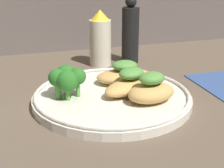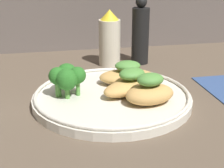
{
  "view_description": "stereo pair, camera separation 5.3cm",
  "coord_description": "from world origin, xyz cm",
  "px_view_note": "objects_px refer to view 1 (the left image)",
  "views": [
    {
      "loc": [
        -16.13,
        -52.39,
        24.2
      ],
      "look_at": [
        0.0,
        0.0,
        3.4
      ],
      "focal_mm": 55.0,
      "sensor_mm": 36.0,
      "label": 1
    },
    {
      "loc": [
        -10.96,
        -53.72,
        24.2
      ],
      "look_at": [
        0.0,
        0.0,
        3.4
      ],
      "focal_mm": 55.0,
      "sensor_mm": 36.0,
      "label": 2
    }
  ],
  "objects_px": {
    "broccoli_bunch": "(67,78)",
    "sauce_bottle": "(100,39)",
    "plate": "(112,97)",
    "pepper_grinder": "(130,33)"
  },
  "relations": [
    {
      "from": "broccoli_bunch",
      "to": "pepper_grinder",
      "type": "xyz_separation_m",
      "value": [
        0.19,
        0.2,
        0.02
      ]
    },
    {
      "from": "broccoli_bunch",
      "to": "sauce_bottle",
      "type": "bearing_deg",
      "value": 60.54
    },
    {
      "from": "plate",
      "to": "broccoli_bunch",
      "type": "distance_m",
      "value": 0.09
    },
    {
      "from": "sauce_bottle",
      "to": "plate",
      "type": "bearing_deg",
      "value": -100.07
    },
    {
      "from": "broccoli_bunch",
      "to": "pepper_grinder",
      "type": "relative_size",
      "value": 0.42
    },
    {
      "from": "broccoli_bunch",
      "to": "sauce_bottle",
      "type": "distance_m",
      "value": 0.23
    },
    {
      "from": "broccoli_bunch",
      "to": "pepper_grinder",
      "type": "bearing_deg",
      "value": 47.2
    },
    {
      "from": "sauce_bottle",
      "to": "pepper_grinder",
      "type": "xyz_separation_m",
      "value": [
        0.07,
        -0.0,
        0.01
      ]
    },
    {
      "from": "pepper_grinder",
      "to": "broccoli_bunch",
      "type": "bearing_deg",
      "value": -132.8
    },
    {
      "from": "broccoli_bunch",
      "to": "pepper_grinder",
      "type": "height_order",
      "value": "pepper_grinder"
    }
  ]
}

